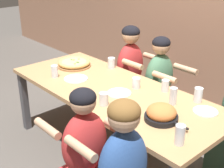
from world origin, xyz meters
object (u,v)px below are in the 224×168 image
object	(u,v)px
empty_plate_c	(76,79)
diner_near_midright	(85,163)
pizza_board_main	(74,63)
empty_plate_a	(119,93)
drinking_glass_h	(198,95)
diner_far_center	(158,91)
drinking_glass_b	(173,97)
drinking_glass_a	(180,136)
drinking_glass_e	(104,100)
drinking_glass_d	(111,63)
empty_plate_b	(205,111)
skillet_bowl	(161,114)
drinking_glass_f	(165,86)
drinking_glass_g	(55,72)
drinking_glass_c	(136,83)
diner_far_midleft	(130,78)

from	to	relation	value
empty_plate_c	diner_near_midright	xyz separation A→B (m)	(0.87, -0.56, -0.25)
pizza_board_main	empty_plate_a	xyz separation A→B (m)	(0.85, -0.12, -0.03)
empty_plate_c	drinking_glass_h	size ratio (longest dim) A/B	1.85
drinking_glass_h	diner_far_center	world-z (taller)	diner_far_center
drinking_glass_b	pizza_board_main	bearing A→B (deg)	-176.61
empty_plate_c	drinking_glass_h	world-z (taller)	drinking_glass_h
empty_plate_c	drinking_glass_a	size ratio (longest dim) A/B	1.65
drinking_glass_b	drinking_glass_e	bearing A→B (deg)	-130.74
diner_far_center	drinking_glass_d	bearing A→B (deg)	-55.13
drinking_glass_h	empty_plate_b	bearing A→B (deg)	-36.94
drinking_glass_e	drinking_glass_h	bearing A→B (deg)	51.93
drinking_glass_d	diner_near_midright	world-z (taller)	diner_near_midright
skillet_bowl	drinking_glass_f	size ratio (longest dim) A/B	3.40
pizza_board_main	drinking_glass_g	bearing A→B (deg)	-68.85
empty_plate_a	drinking_glass_a	size ratio (longest dim) A/B	1.51
drinking_glass_e	diner_far_center	distance (m)	0.99
skillet_bowl	drinking_glass_c	world-z (taller)	skillet_bowl
drinking_glass_h	drinking_glass_d	bearing A→B (deg)	179.93
skillet_bowl	empty_plate_b	distance (m)	0.40
empty_plate_b	drinking_glass_c	world-z (taller)	drinking_glass_c
pizza_board_main	empty_plate_b	size ratio (longest dim) A/B	1.89
empty_plate_c	drinking_glass_e	bearing A→B (deg)	-14.15
drinking_glass_c	drinking_glass_d	distance (m)	0.58
drinking_glass_g	drinking_glass_d	bearing A→B (deg)	72.66
empty_plate_c	pizza_board_main	bearing A→B (deg)	146.72
drinking_glass_e	drinking_glass_f	size ratio (longest dim) A/B	0.97
empty_plate_b	drinking_glass_b	xyz separation A→B (m)	(-0.26, -0.08, 0.06)
drinking_glass_d	drinking_glass_g	world-z (taller)	drinking_glass_g
empty_plate_b	drinking_glass_b	world-z (taller)	drinking_glass_b
drinking_glass_a	drinking_glass_f	xyz separation A→B (m)	(-0.60, 0.59, -0.01)
pizza_board_main	drinking_glass_d	bearing A→B (deg)	40.52
empty_plate_b	diner_far_midleft	bearing A→B (deg)	161.80
skillet_bowl	drinking_glass_g	xyz separation A→B (m)	(-1.29, -0.13, 0.00)
diner_far_midleft	empty_plate_c	bearing A→B (deg)	0.59
drinking_glass_b	drinking_glass_d	distance (m)	1.01
diner_near_midright	diner_far_center	xyz separation A→B (m)	(-0.43, 1.34, 0.02)
drinking_glass_b	drinking_glass_d	xyz separation A→B (m)	(-0.99, 0.19, -0.01)
skillet_bowl	pizza_board_main	bearing A→B (deg)	171.83
drinking_glass_a	diner_far_center	size ratio (longest dim) A/B	0.13
drinking_glass_d	drinking_glass_f	distance (m)	0.78
empty_plate_b	drinking_glass_g	world-z (taller)	drinking_glass_g
pizza_board_main	drinking_glass_c	world-z (taller)	drinking_glass_c
diner_far_center	diner_far_midleft	distance (m)	0.44
empty_plate_c	drinking_glass_d	size ratio (longest dim) A/B	2.03
drinking_glass_c	diner_far_center	distance (m)	0.57
diner_near_midright	drinking_glass_h	bearing A→B (deg)	-12.90
drinking_glass_c	diner_far_midleft	world-z (taller)	diner_far_midleft
drinking_glass_e	drinking_glass_f	bearing A→B (deg)	73.91
empty_plate_a	drinking_glass_h	xyz separation A→B (m)	(0.57, 0.39, 0.06)
drinking_glass_a	diner_near_midright	distance (m)	0.72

